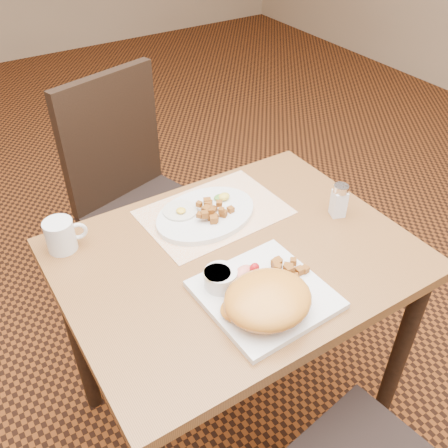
% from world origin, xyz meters
% --- Properties ---
extents(ground, '(8.00, 8.00, 0.00)m').
position_xyz_m(ground, '(0.00, 0.00, 0.00)').
color(ground, black).
rests_on(ground, ground).
extents(table, '(0.90, 0.70, 0.75)m').
position_xyz_m(table, '(0.00, 0.00, 0.64)').
color(table, brown).
rests_on(table, ground).
extents(chair_far, '(0.52, 0.53, 0.97)m').
position_xyz_m(chair_far, '(0.01, 0.70, 0.54)').
color(chair_far, black).
rests_on(chair_far, ground).
extents(placemat, '(0.41, 0.30, 0.00)m').
position_xyz_m(placemat, '(0.04, 0.18, 0.75)').
color(placemat, white).
rests_on(placemat, table).
extents(plate_square, '(0.29, 0.29, 0.02)m').
position_xyz_m(plate_square, '(-0.03, -0.17, 0.76)').
color(plate_square, silver).
rests_on(plate_square, table).
extents(plate_oval, '(0.33, 0.27, 0.02)m').
position_xyz_m(plate_oval, '(0.01, 0.17, 0.76)').
color(plate_oval, silver).
rests_on(plate_oval, placemat).
extents(hollandaise_mound, '(0.20, 0.18, 0.08)m').
position_xyz_m(hollandaise_mound, '(-0.06, -0.22, 0.80)').
color(hollandaise_mound, orange).
rests_on(hollandaise_mound, plate_square).
extents(ramekin, '(0.08, 0.08, 0.04)m').
position_xyz_m(ramekin, '(-0.11, -0.09, 0.79)').
color(ramekin, silver).
rests_on(ramekin, plate_square).
extents(garnish_sq, '(0.08, 0.05, 0.03)m').
position_xyz_m(garnish_sq, '(-0.03, -0.09, 0.78)').
color(garnish_sq, '#387223').
rests_on(garnish_sq, plate_square).
extents(fried_egg, '(0.10, 0.10, 0.02)m').
position_xyz_m(fried_egg, '(-0.05, 0.21, 0.77)').
color(fried_egg, white).
rests_on(fried_egg, plate_oval).
extents(garnish_ov, '(0.05, 0.04, 0.02)m').
position_xyz_m(garnish_ov, '(0.08, 0.20, 0.78)').
color(garnish_ov, '#387223').
rests_on(garnish_ov, plate_oval).
extents(salt_shaker, '(0.05, 0.05, 0.10)m').
position_xyz_m(salt_shaker, '(0.34, -0.02, 0.80)').
color(salt_shaker, white).
rests_on(salt_shaker, table).
extents(coffee_mug, '(0.11, 0.08, 0.09)m').
position_xyz_m(coffee_mug, '(-0.38, 0.26, 0.79)').
color(coffee_mug, silver).
rests_on(coffee_mug, table).
extents(home_fries_sq, '(0.10, 0.12, 0.03)m').
position_xyz_m(home_fries_sq, '(0.05, -0.15, 0.78)').
color(home_fries_sq, '#9A5618').
rests_on(home_fries_sq, plate_square).
extents(home_fries_ov, '(0.12, 0.11, 0.04)m').
position_xyz_m(home_fries_ov, '(0.02, 0.15, 0.79)').
color(home_fries_ov, '#9A5618').
rests_on(home_fries_ov, plate_oval).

